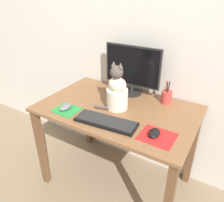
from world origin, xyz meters
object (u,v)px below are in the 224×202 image
Objects in this scene: cat at (117,92)px; pen_cup at (167,97)px; computer_mouse_left at (66,107)px; computer_mouse_right at (154,133)px; monitor at (132,69)px; keyboard at (106,121)px.

pen_cup is at bearing 49.88° from cat.
pen_cup is at bearing 38.73° from computer_mouse_left.
pen_cup is at bearing 99.96° from computer_mouse_right.
cat is (0.02, -0.28, -0.08)m from monitor.
monitor is at bearing 178.00° from pen_cup.
cat reaches higher than pen_cup.
pen_cup reaches higher than computer_mouse_left.
monitor is 2.63× the size of pen_cup.
cat is at bearing 94.70° from keyboard.
monitor is at bearing 91.73° from keyboard.
monitor is at bearing 101.15° from cat.
pen_cup is at bearing -2.00° from monitor.
cat is 0.39m from pen_cup.
cat is (-0.04, 0.21, 0.12)m from keyboard.
monitor reaches higher than computer_mouse_right.
cat is at bearing 153.07° from computer_mouse_right.
computer_mouse_left is (-0.35, 0.00, 0.01)m from keyboard.
monitor is 0.60m from computer_mouse_left.
computer_mouse_left is 0.64× the size of pen_cup.
cat is (0.31, 0.21, 0.11)m from computer_mouse_left.
computer_mouse_right is 0.45m from pen_cup.
monitor is 0.53m from keyboard.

